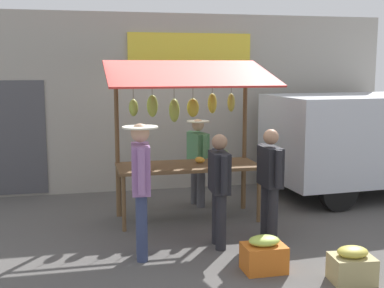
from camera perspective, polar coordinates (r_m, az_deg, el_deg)
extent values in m
plane|color=#514F4C|center=(8.19, -0.47, -8.36)|extent=(40.00, 40.00, 0.00)
cube|color=#9E998E|center=(10.02, -3.15, 4.66)|extent=(9.00, 0.25, 3.40)
cube|color=yellow|center=(9.95, -0.21, 10.69)|extent=(2.40, 0.06, 0.56)
cube|color=brown|center=(7.98, -0.47, -2.49)|extent=(2.20, 0.90, 0.05)
cylinder|color=brown|center=(7.56, -7.62, -6.63)|extent=(0.06, 0.06, 0.83)
cylinder|color=brown|center=(8.00, 7.47, -5.77)|extent=(0.06, 0.06, 0.83)
cylinder|color=brown|center=(8.31, -8.10, -5.23)|extent=(0.06, 0.06, 0.83)
cylinder|color=brown|center=(8.71, 5.70, -4.54)|extent=(0.06, 0.06, 0.83)
cylinder|color=brown|center=(8.17, -8.36, -0.04)|extent=(0.07, 0.07, 2.35)
cylinder|color=brown|center=(8.59, 5.89, 0.43)|extent=(0.07, 0.07, 2.35)
cylinder|color=brown|center=(8.23, -1.08, 6.93)|extent=(2.12, 0.06, 0.06)
cube|color=#B72D28|center=(7.69, -0.25, 7.93)|extent=(2.50, 1.46, 0.39)
cylinder|color=brown|center=(8.43, 4.42, 6.30)|extent=(0.01, 0.01, 0.19)
ellipsoid|color=gold|center=(8.45, 4.40, 4.64)|extent=(0.16, 0.18, 0.30)
cylinder|color=brown|center=(8.35, 2.29, 6.32)|extent=(0.01, 0.01, 0.18)
ellipsoid|color=yellow|center=(8.37, 2.27, 4.56)|extent=(0.19, 0.22, 0.33)
cylinder|color=brown|center=(8.26, 0.11, 6.03)|extent=(0.01, 0.01, 0.26)
ellipsoid|color=yellow|center=(8.28, 0.11, 4.07)|extent=(0.20, 0.16, 0.30)
cylinder|color=brown|center=(8.17, -2.01, 6.00)|extent=(0.01, 0.01, 0.26)
ellipsoid|color=#B2CC4C|center=(8.19, -2.00, 3.77)|extent=(0.22, 0.25, 0.37)
cylinder|color=brown|center=(8.14, -4.48, 6.19)|extent=(0.01, 0.01, 0.20)
ellipsoid|color=#B2CC4C|center=(8.16, -4.45, 4.26)|extent=(0.19, 0.16, 0.35)
cylinder|color=brown|center=(8.09, -6.59, 5.93)|extent=(0.01, 0.01, 0.26)
ellipsoid|color=#B2CC4C|center=(8.10, -6.55, 4.06)|extent=(0.16, 0.19, 0.27)
sphere|color=#729E4C|center=(8.25, 3.50, -1.26)|extent=(0.20, 0.20, 0.20)
ellipsoid|color=gold|center=(8.10, 0.88, -1.79)|extent=(0.20, 0.22, 0.10)
cylinder|color=#4C4C51|center=(8.98, 0.31, -4.36)|extent=(0.14, 0.14, 0.75)
cylinder|color=#4C4C51|center=(8.77, 1.01, -4.69)|extent=(0.14, 0.14, 0.75)
cube|color=#518C5B|center=(8.75, 0.66, -0.45)|extent=(0.31, 0.49, 0.53)
cylinder|color=#518C5B|center=(9.00, -0.13, -0.06)|extent=(0.09, 0.09, 0.49)
cylinder|color=#518C5B|center=(8.49, 1.51, -0.59)|extent=(0.09, 0.09, 0.49)
sphere|color=tan|center=(8.70, 0.67, 2.14)|extent=(0.21, 0.21, 0.21)
cylinder|color=beige|center=(8.69, 0.67, 2.54)|extent=(0.39, 0.39, 0.02)
cylinder|color=#232328|center=(7.11, 9.00, -7.89)|extent=(0.14, 0.14, 0.77)
cylinder|color=#232328|center=(7.34, 8.24, -7.35)|extent=(0.14, 0.14, 0.77)
cube|color=black|center=(7.07, 8.73, -2.49)|extent=(0.22, 0.47, 0.55)
cylinder|color=black|center=(6.80, 9.65, -2.77)|extent=(0.09, 0.09, 0.50)
cylinder|color=black|center=(7.34, 7.89, -1.90)|extent=(0.09, 0.09, 0.50)
sphere|color=#A87A5B|center=(7.01, 8.81, 0.79)|extent=(0.21, 0.21, 0.21)
cylinder|color=navy|center=(6.40, -5.62, -9.35)|extent=(0.14, 0.14, 0.85)
cylinder|color=navy|center=(6.67, -5.70, -8.61)|extent=(0.14, 0.14, 0.85)
cube|color=#93669E|center=(6.36, -5.75, -2.74)|extent=(0.27, 0.53, 0.60)
cylinder|color=#93669E|center=(6.04, -5.66, -3.11)|extent=(0.09, 0.09, 0.55)
cylinder|color=#93669E|center=(6.66, -5.84, -2.01)|extent=(0.09, 0.09, 0.55)
sphere|color=tan|center=(6.28, -5.82, 1.25)|extent=(0.23, 0.23, 0.23)
cylinder|color=beige|center=(6.28, -5.83, 1.88)|extent=(0.44, 0.44, 0.02)
cylinder|color=#232328|center=(6.78, 3.26, -8.70)|extent=(0.14, 0.14, 0.75)
cylinder|color=#232328|center=(7.02, 2.81, -8.10)|extent=(0.14, 0.14, 0.75)
cube|color=black|center=(6.74, 3.08, -3.15)|extent=(0.25, 0.47, 0.53)
cylinder|color=black|center=(6.46, 3.62, -3.48)|extent=(0.09, 0.09, 0.49)
cylinder|color=black|center=(7.01, 2.57, -2.50)|extent=(0.09, 0.09, 0.49)
sphere|color=#8C664C|center=(6.67, 3.10, 0.22)|extent=(0.21, 0.21, 0.21)
cube|color=black|center=(9.50, 14.53, 2.26)|extent=(1.52, 1.90, 0.68)
cylinder|color=black|center=(8.89, 16.05, -5.14)|extent=(0.67, 0.22, 0.66)
cylinder|color=black|center=(10.29, 11.09, -3.09)|extent=(0.67, 0.22, 0.66)
cube|color=#D1661E|center=(6.23, 8.03, -12.48)|extent=(0.50, 0.37, 0.32)
ellipsoid|color=#B2CC4C|center=(6.15, 8.07, -10.64)|extent=(0.37, 0.28, 0.12)
cube|color=tan|center=(6.15, 17.42, -13.18)|extent=(0.50, 0.41, 0.30)
ellipsoid|color=gold|center=(6.08, 17.50, -11.41)|extent=(0.35, 0.28, 0.12)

